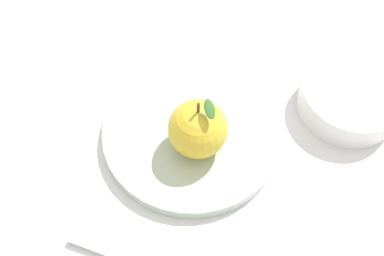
{
  "coord_description": "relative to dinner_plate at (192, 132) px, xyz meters",
  "views": [
    {
      "loc": [
        0.08,
        -0.28,
        0.52
      ],
      "look_at": [
        -0.01,
        0.02,
        0.02
      ],
      "focal_mm": 43.34,
      "sensor_mm": 36.0,
      "label": 1
    }
  ],
  "objects": [
    {
      "name": "ground_plane",
      "position": [
        0.01,
        -0.02,
        -0.01
      ],
      "size": [
        2.4,
        2.4,
        0.0
      ],
      "primitive_type": "plane",
      "color": "silver"
    },
    {
      "name": "dinner_plate",
      "position": [
        0.0,
        0.0,
        0.0
      ],
      "size": [
        0.23,
        0.23,
        0.02
      ],
      "color": "#B2C6B2",
      "rests_on": "ground_plane"
    },
    {
      "name": "apple",
      "position": [
        0.02,
        -0.02,
        0.04
      ],
      "size": [
        0.07,
        0.07,
        0.09
      ],
      "color": "gold",
      "rests_on": "dinner_plate"
    },
    {
      "name": "side_bowl",
      "position": [
        0.19,
        0.11,
        0.01
      ],
      "size": [
        0.14,
        0.14,
        0.04
      ],
      "color": "white",
      "rests_on": "ground_plane"
    }
  ]
}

